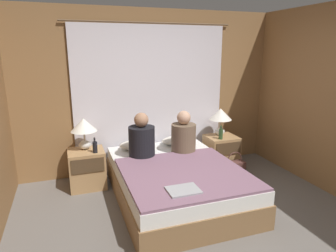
% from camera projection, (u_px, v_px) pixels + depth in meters
% --- Properties ---
extents(ground_plane, '(16.00, 16.00, 0.00)m').
position_uv_depth(ground_plane, '(208.00, 239.00, 3.10)').
color(ground_plane, '#66605B').
extents(wall_back, '(4.17, 0.06, 2.50)m').
position_uv_depth(wall_back, '(150.00, 92.00, 4.71)').
color(wall_back, olive).
rests_on(wall_back, ground_plane).
extents(curtain_panel, '(2.59, 0.03, 2.30)m').
position_uv_depth(curtain_panel, '(152.00, 99.00, 4.68)').
color(curtain_panel, silver).
rests_on(curtain_panel, ground_plane).
extents(bed, '(1.50, 2.09, 0.45)m').
position_uv_depth(bed, '(176.00, 182.00, 3.91)').
color(bed, olive).
rests_on(bed, ground_plane).
extents(nightstand_left, '(0.49, 0.45, 0.54)m').
position_uv_depth(nightstand_left, '(87.00, 169.00, 4.22)').
color(nightstand_left, '#A87F51').
rests_on(nightstand_left, ground_plane).
extents(nightstand_right, '(0.49, 0.45, 0.54)m').
position_uv_depth(nightstand_right, '(221.00, 152.00, 4.90)').
color(nightstand_right, '#A87F51').
rests_on(nightstand_right, ground_plane).
extents(lamp_left, '(0.36, 0.36, 0.44)m').
position_uv_depth(lamp_left, '(84.00, 127.00, 4.14)').
color(lamp_left, silver).
rests_on(lamp_left, nightstand_left).
extents(lamp_right, '(0.36, 0.36, 0.44)m').
position_uv_depth(lamp_right, '(220.00, 116.00, 4.82)').
color(lamp_right, silver).
rests_on(lamp_right, nightstand_right).
extents(pillow_left, '(0.49, 0.34, 0.12)m').
position_uv_depth(pillow_left, '(136.00, 145.00, 4.50)').
color(pillow_left, silver).
rests_on(pillow_left, bed).
extents(pillow_right, '(0.49, 0.34, 0.12)m').
position_uv_depth(pillow_right, '(177.00, 140.00, 4.71)').
color(pillow_right, silver).
rests_on(pillow_right, bed).
extents(blanket_on_bed, '(1.44, 1.43, 0.03)m').
position_uv_depth(blanket_on_bed, '(185.00, 173.00, 3.58)').
color(blanket_on_bed, slate).
rests_on(blanket_on_bed, bed).
extents(person_left_in_bed, '(0.36, 0.36, 0.63)m').
position_uv_depth(person_left_in_bed, '(142.00, 139.00, 4.10)').
color(person_left_in_bed, black).
rests_on(person_left_in_bed, bed).
extents(person_right_in_bed, '(0.35, 0.35, 0.61)m').
position_uv_depth(person_right_in_bed, '(184.00, 136.00, 4.30)').
color(person_right_in_bed, brown).
rests_on(person_right_in_bed, bed).
extents(beer_bottle_on_left_stand, '(0.06, 0.06, 0.21)m').
position_uv_depth(beer_bottle_on_left_stand, '(95.00, 147.00, 4.06)').
color(beer_bottle_on_left_stand, black).
rests_on(beer_bottle_on_left_stand, nightstand_left).
extents(beer_bottle_on_right_stand, '(0.06, 0.06, 0.22)m').
position_uv_depth(beer_bottle_on_right_stand, '(221.00, 134.00, 4.68)').
color(beer_bottle_on_right_stand, '#2D4C28').
rests_on(beer_bottle_on_right_stand, nightstand_right).
extents(laptop_on_bed, '(0.33, 0.26, 0.02)m').
position_uv_depth(laptop_on_bed, '(183.00, 190.00, 3.10)').
color(laptop_on_bed, '#9EA0A5').
rests_on(laptop_on_bed, blanket_on_bed).
extents(handbag_on_floor, '(0.33, 0.16, 0.40)m').
position_uv_depth(handbag_on_floor, '(234.00, 169.00, 4.58)').
color(handbag_on_floor, brown).
rests_on(handbag_on_floor, ground_plane).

